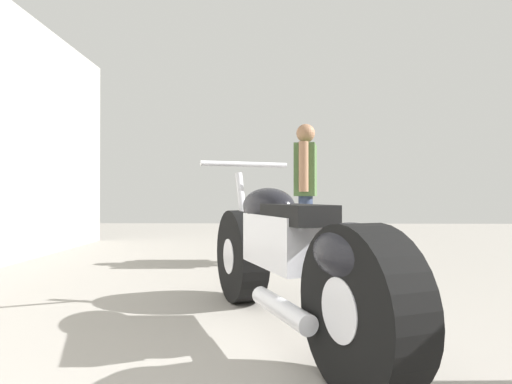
{
  "coord_description": "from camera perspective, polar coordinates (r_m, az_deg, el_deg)",
  "views": [
    {
      "loc": [
        0.0,
        0.07,
        0.79
      ],
      "look_at": [
        -0.08,
        3.65,
        0.82
      ],
      "focal_mm": 29.11,
      "sensor_mm": 36.0,
      "label": 1
    }
  ],
  "objects": [
    {
      "name": "mechanic_in_blue",
      "position": [
        4.85,
        6.8,
        1.02
      ],
      "size": [
        0.31,
        0.66,
        1.62
      ],
      "color": "#2D3851",
      "rests_on": "ground_plane"
    },
    {
      "name": "motorcycle_maroon_cruiser",
      "position": [
        2.37,
        4.04,
        -8.97
      ],
      "size": [
        1.06,
        2.14,
        1.04
      ],
      "color": "black",
      "rests_on": "ground_plane"
    },
    {
      "name": "ground_plane",
      "position": [
        3.49,
        1.21,
        -13.59
      ],
      "size": [
        16.63,
        16.63,
        0.0
      ],
      "primitive_type": "plane",
      "color": "gray"
    }
  ]
}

